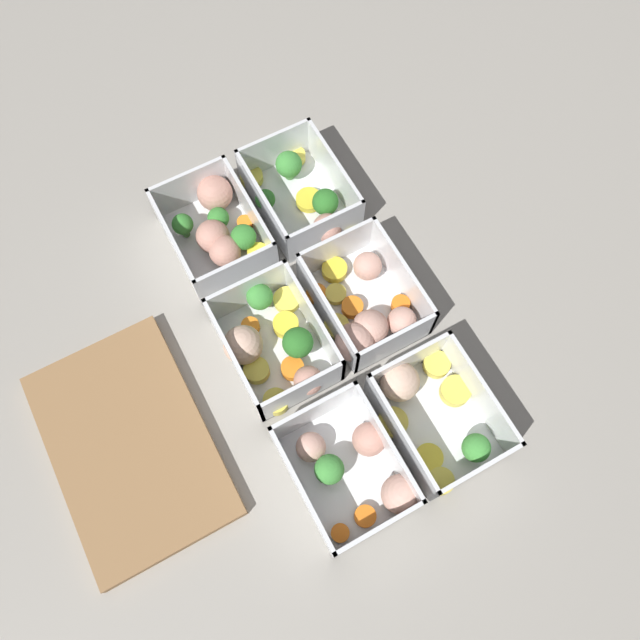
% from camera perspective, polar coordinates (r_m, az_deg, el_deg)
% --- Properties ---
extents(ground_plane, '(4.00, 4.00, 0.00)m').
position_cam_1_polar(ground_plane, '(0.82, 0.00, -0.61)').
color(ground_plane, gray).
extents(container_near_left, '(0.18, 0.13, 0.07)m').
position_cam_1_polar(container_near_left, '(0.78, 10.12, -8.25)').
color(container_near_left, white).
rests_on(container_near_left, ground_plane).
extents(container_near_center, '(0.16, 0.13, 0.07)m').
position_cam_1_polar(container_near_center, '(0.81, 4.12, 0.92)').
color(container_near_center, white).
rests_on(container_near_center, ground_plane).
extents(container_near_right, '(0.18, 0.12, 0.07)m').
position_cam_1_polar(container_near_right, '(0.89, -1.57, 11.30)').
color(container_near_right, white).
rests_on(container_near_right, ground_plane).
extents(container_far_left, '(0.16, 0.13, 0.07)m').
position_cam_1_polar(container_far_left, '(0.75, 3.10, -13.47)').
color(container_far_left, white).
rests_on(container_far_left, ground_plane).
extents(container_far_center, '(0.17, 0.13, 0.07)m').
position_cam_1_polar(container_far_center, '(0.79, -4.38, -2.20)').
color(container_far_center, white).
rests_on(container_far_center, ground_plane).
extents(container_far_right, '(0.17, 0.12, 0.07)m').
position_cam_1_polar(container_far_right, '(0.87, -9.35, 8.30)').
color(container_far_right, white).
rests_on(container_far_right, ground_plane).
extents(cutting_board, '(0.28, 0.18, 0.02)m').
position_cam_1_polar(cutting_board, '(0.81, -16.93, -10.84)').
color(cutting_board, olive).
rests_on(cutting_board, ground_plane).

